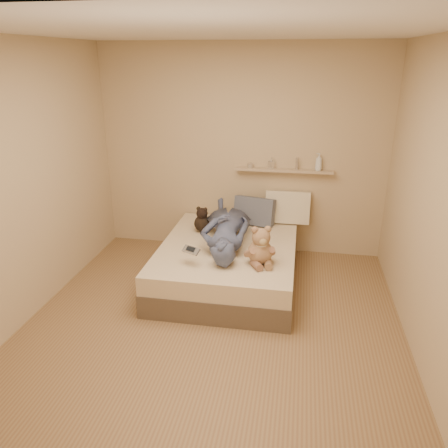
% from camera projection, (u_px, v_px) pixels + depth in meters
% --- Properties ---
extents(room, '(3.80, 3.80, 3.80)m').
position_uv_depth(room, '(211.00, 196.00, 3.73)').
color(room, olive).
rests_on(room, ground).
extents(bed, '(1.50, 1.90, 0.45)m').
position_uv_depth(bed, '(228.00, 262.00, 4.97)').
color(bed, brown).
rests_on(bed, floor).
extents(game_console, '(0.20, 0.15, 0.06)m').
position_uv_depth(game_console, '(191.00, 250.00, 4.35)').
color(game_console, '#A9ACB0').
rests_on(game_console, bed).
extents(teddy_bear, '(0.33, 0.34, 0.42)m').
position_uv_depth(teddy_bear, '(261.00, 249.00, 4.36)').
color(teddy_bear, tan).
rests_on(teddy_bear, bed).
extents(dark_plush, '(0.20, 0.20, 0.31)m').
position_uv_depth(dark_plush, '(202.00, 221.00, 5.20)').
color(dark_plush, black).
rests_on(dark_plush, bed).
extents(pillow_cream, '(0.55, 0.24, 0.42)m').
position_uv_depth(pillow_cream, '(288.00, 207.00, 5.48)').
color(pillow_cream, beige).
rests_on(pillow_cream, bed).
extents(pillow_grey, '(0.54, 0.32, 0.36)m').
position_uv_depth(pillow_grey, '(254.00, 211.00, 5.43)').
color(pillow_grey, '#565968').
rests_on(pillow_grey, bed).
extents(person, '(0.69, 1.53, 0.36)m').
position_uv_depth(person, '(226.00, 227.00, 4.90)').
color(person, '#4A5074').
rests_on(person, bed).
extents(wall_shelf, '(1.20, 0.12, 0.03)m').
position_uv_depth(wall_shelf, '(284.00, 170.00, 5.40)').
color(wall_shelf, tan).
rests_on(wall_shelf, wall_back).
extents(shelf_bottles, '(0.91, 0.09, 0.21)m').
position_uv_depth(shelf_bottles, '(299.00, 163.00, 5.34)').
color(shelf_bottles, '#A99E91').
rests_on(shelf_bottles, wall_shelf).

